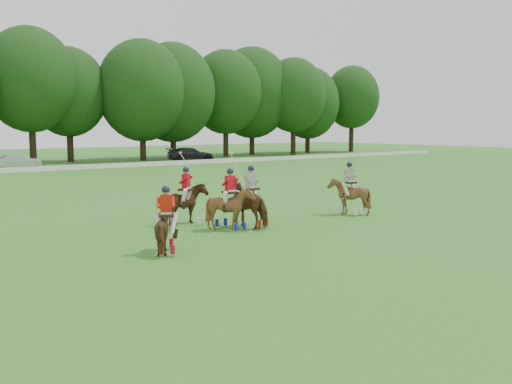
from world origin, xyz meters
TOP-DOWN VIEW (x-y plane):
  - ground at (0.00, 0.00)m, footprint 180.00×180.00m
  - car_mid at (3.56, 42.50)m, footprint 4.30×2.31m
  - car_right at (22.30, 42.50)m, footprint 5.69×3.29m
  - polo_red_a at (-2.59, 2.22)m, footprint 1.42×1.82m
  - polo_red_b at (0.54, 6.33)m, footprint 2.16×2.11m
  - polo_red_c at (1.30, 4.30)m, footprint 1.39×1.56m
  - polo_stripe_a at (2.36, 4.40)m, footprint 1.34×2.21m
  - polo_stripe_b at (7.73, 4.21)m, footprint 1.40×1.56m
  - polo_ball at (1.48, 3.27)m, footprint 0.09×0.09m

SIDE VIEW (x-z plane):
  - ground at x=0.00m, z-range 0.00..0.00m
  - polo_ball at x=1.48m, z-range 0.00..0.09m
  - car_mid at x=3.56m, z-range 0.00..1.35m
  - polo_red_a at x=-2.59m, z-range -0.31..1.82m
  - car_right at x=22.30m, z-range 0.00..1.55m
  - polo_red_b at x=0.54m, z-range -0.60..2.30m
  - polo_stripe_b at x=7.73m, z-range -0.33..2.05m
  - polo_red_c at x=1.30m, z-range -0.60..2.33m
  - polo_stripe_a at x=2.36m, z-range -0.32..2.11m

